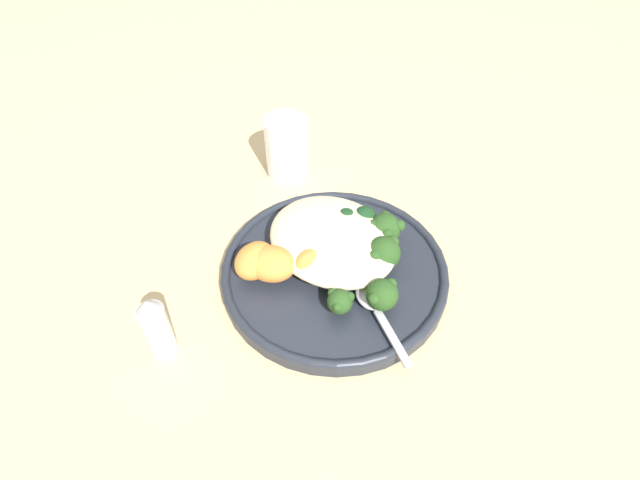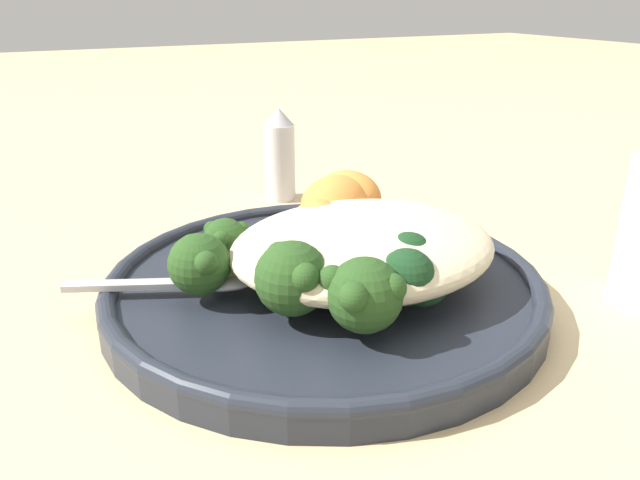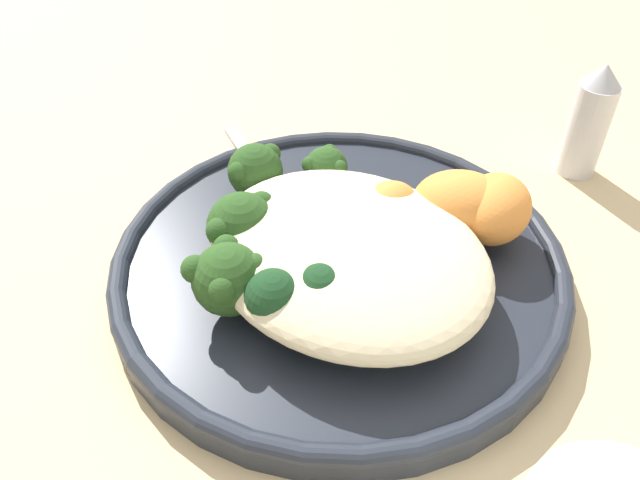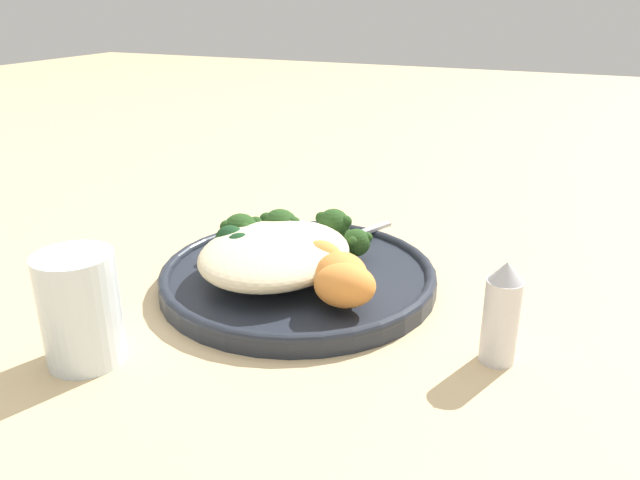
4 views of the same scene
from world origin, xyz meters
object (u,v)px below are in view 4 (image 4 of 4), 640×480
at_px(plate, 298,275).
at_px(broccoli_stalk_2, 282,232).
at_px(sweet_potato_chunk_2, 345,285).
at_px(salt_shaker, 501,313).
at_px(quinoa_mound, 273,253).
at_px(spoon, 338,240).
at_px(water_glass, 80,309).
at_px(broccoli_stalk_1, 329,231).
at_px(broccoli_stalk_0, 340,249).
at_px(sweet_potato_chunk_0, 341,275).
at_px(kale_tuft, 239,247).
at_px(broccoli_stalk_3, 247,235).
at_px(sweet_potato_chunk_1, 321,259).

xyz_separation_m(plate, broccoli_stalk_2, (0.04, 0.04, 0.03)).
xyz_separation_m(sweet_potato_chunk_2, salt_shaker, (-0.00, -0.14, 0.00)).
distance_m(quinoa_mound, spoon, 0.10).
relative_size(broccoli_stalk_2, water_glass, 0.96).
distance_m(quinoa_mound, broccoli_stalk_2, 0.06).
distance_m(plate, broccoli_stalk_1, 0.07).
height_order(quinoa_mound, broccoli_stalk_1, quinoa_mound).
bearing_deg(broccoli_stalk_0, plate, 163.43).
height_order(plate, sweet_potato_chunk_0, sweet_potato_chunk_0).
bearing_deg(spoon, broccoli_stalk_0, -131.29).
distance_m(sweet_potato_chunk_2, kale_tuft, 0.14).
bearing_deg(salt_shaker, sweet_potato_chunk_2, 89.89).
xyz_separation_m(broccoli_stalk_3, water_glass, (-0.21, 0.03, 0.01)).
relative_size(broccoli_stalk_2, sweet_potato_chunk_1, 1.99).
distance_m(broccoli_stalk_2, spoon, 0.07).
bearing_deg(broccoli_stalk_3, quinoa_mound, 168.48).
height_order(broccoli_stalk_1, sweet_potato_chunk_1, same).
relative_size(broccoli_stalk_0, broccoli_stalk_3, 0.89).
distance_m(quinoa_mound, broccoli_stalk_3, 0.06).
distance_m(broccoli_stalk_1, spoon, 0.02).
distance_m(broccoli_stalk_1, broccoli_stalk_3, 0.09).
bearing_deg(broccoli_stalk_1, kale_tuft, 143.36).
bearing_deg(kale_tuft, broccoli_stalk_2, -21.18).
xyz_separation_m(broccoli_stalk_1, kale_tuft, (-0.09, 0.06, 0.00)).
distance_m(quinoa_mound, sweet_potato_chunk_0, 0.09).
bearing_deg(plate, quinoa_mound, 137.10).
bearing_deg(plate, broccoli_stalk_0, -46.49).
bearing_deg(broccoli_stalk_2, sweet_potato_chunk_1, -164.55).
bearing_deg(sweet_potato_chunk_1, water_glass, 144.76).
bearing_deg(broccoli_stalk_0, salt_shaker, -87.59).
bearing_deg(plate, broccoli_stalk_1, -4.95).
relative_size(broccoli_stalk_3, sweet_potato_chunk_0, 1.99).
bearing_deg(broccoli_stalk_0, quinoa_mound, 164.74).
relative_size(broccoli_stalk_1, kale_tuft, 2.23).
relative_size(broccoli_stalk_2, salt_shaker, 1.01).
height_order(plate, kale_tuft, kale_tuft).
bearing_deg(water_glass, broccoli_stalk_3, -8.54).
height_order(quinoa_mound, salt_shaker, salt_shaker).
height_order(kale_tuft, spoon, kale_tuft).
xyz_separation_m(plate, sweet_potato_chunk_2, (-0.06, -0.08, 0.03)).
relative_size(sweet_potato_chunk_1, water_glass, 0.48).
xyz_separation_m(sweet_potato_chunk_1, water_glass, (-0.18, 0.13, 0.01)).
bearing_deg(broccoli_stalk_3, salt_shaker, -172.69).
bearing_deg(sweet_potato_chunk_0, kale_tuft, 78.98).
relative_size(broccoli_stalk_0, spoon, 0.92).
height_order(plate, sweet_potato_chunk_2, sweet_potato_chunk_2).
height_order(broccoli_stalk_1, sweet_potato_chunk_2, sweet_potato_chunk_2).
distance_m(broccoli_stalk_1, salt_shaker, 0.24).
bearing_deg(sweet_potato_chunk_1, kale_tuft, 94.42).
relative_size(sweet_potato_chunk_0, sweet_potato_chunk_2, 1.09).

